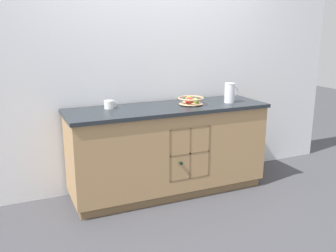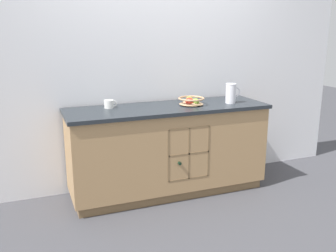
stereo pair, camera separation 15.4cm
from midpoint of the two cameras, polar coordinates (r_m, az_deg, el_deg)
name	(u,v)px [view 1 (the left image)]	position (r m, az deg, el deg)	size (l,w,h in m)	color
ground_plane	(168,191)	(3.87, -1.16, -9.91)	(14.00, 14.00, 0.00)	#424247
back_wall	(154,62)	(3.87, -3.31, 9.67)	(4.40, 0.06, 2.55)	white
kitchen_island	(168,149)	(3.71, -1.17, -3.60)	(1.96, 0.61, 0.88)	brown
fruit_bowl	(191,100)	(3.67, 2.30, 3.94)	(0.26, 0.26, 0.09)	tan
white_pitcher	(230,92)	(3.81, 8.25, 5.08)	(0.16, 0.11, 0.20)	white
ceramic_mug	(109,105)	(3.55, -10.17, 3.24)	(0.12, 0.09, 0.08)	white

